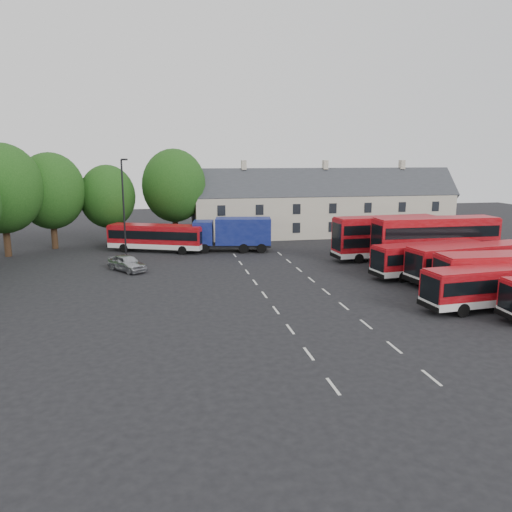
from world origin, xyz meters
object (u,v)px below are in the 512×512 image
(box_truck, at_px, (233,233))
(lamppost, at_px, (124,207))
(silver_car, at_px, (127,263))
(bus_dd_south, at_px, (435,239))

(box_truck, distance_m, lamppost, 12.41)
(box_truck, xyz_separation_m, lamppost, (-11.59, -2.84, 3.40))
(box_truck, bearing_deg, silver_car, -135.27)
(silver_car, bearing_deg, lamppost, 57.56)
(bus_dd_south, height_order, silver_car, bus_dd_south)
(bus_dd_south, distance_m, silver_car, 29.24)
(bus_dd_south, relative_size, silver_car, 2.64)
(bus_dd_south, bearing_deg, silver_car, 171.80)
(bus_dd_south, relative_size, box_truck, 1.33)
(bus_dd_south, height_order, box_truck, bus_dd_south)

